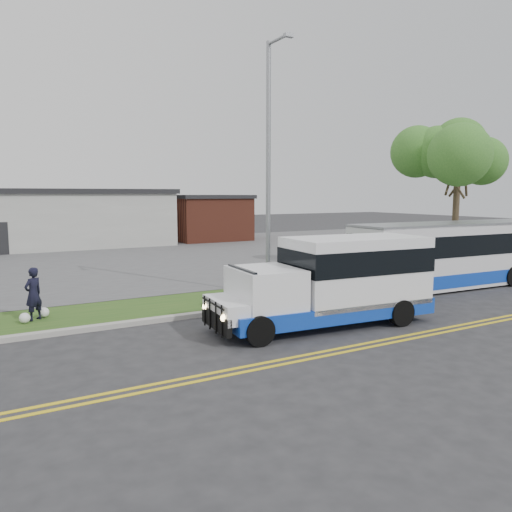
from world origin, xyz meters
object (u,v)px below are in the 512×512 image
shuttle_bus (336,278)px  transit_bus (455,254)px  streetlight_near (269,161)px  tree_east (459,148)px  pedestrian (33,294)px

shuttle_bus → transit_bus: bearing=20.8°
streetlight_near → shuttle_bus: 5.95m
streetlight_near → transit_bus: size_ratio=0.94×
tree_east → shuttle_bus: (-11.33, -4.83, -4.78)m
shuttle_bus → tree_east: bearing=27.8°
tree_east → pedestrian: bearing=-179.5°
tree_east → transit_bus: tree_east is taller
streetlight_near → shuttle_bus: size_ratio=1.33×
pedestrian → transit_bus: bearing=137.3°
tree_east → transit_bus: (-2.94, -2.40, -4.80)m
streetlight_near → tree_east: bearing=1.4°
streetlight_near → transit_bus: bearing=-14.8°
shuttle_bus → pedestrian: (-8.10, 4.67, -0.50)m
tree_east → transit_bus: size_ratio=0.82×
transit_bus → pedestrian: 16.64m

